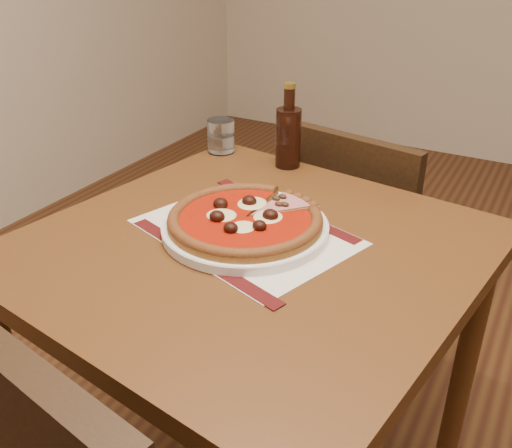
{
  "coord_description": "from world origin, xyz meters",
  "views": [
    {
      "loc": [
        -0.28,
        -0.55,
        1.29
      ],
      "look_at": [
        -0.75,
        0.29,
        0.78
      ],
      "focal_mm": 40.0,
      "sensor_mm": 36.0,
      "label": 1
    }
  ],
  "objects_px": {
    "table": "(251,287)",
    "bottle": "(288,135)",
    "pizza": "(245,219)",
    "plate": "(245,228)",
    "chair_far": "(361,243)",
    "water_glass": "(221,136)"
  },
  "relations": [
    {
      "from": "bottle",
      "to": "water_glass",
      "type": "bearing_deg",
      "value": 178.75
    },
    {
      "from": "table",
      "to": "bottle",
      "type": "relative_size",
      "value": 4.37
    },
    {
      "from": "chair_far",
      "to": "bottle",
      "type": "distance_m",
      "value": 0.44
    },
    {
      "from": "plate",
      "to": "pizza",
      "type": "height_order",
      "value": "pizza"
    },
    {
      "from": "water_glass",
      "to": "bottle",
      "type": "distance_m",
      "value": 0.2
    },
    {
      "from": "water_glass",
      "to": "bottle",
      "type": "relative_size",
      "value": 0.42
    },
    {
      "from": "table",
      "to": "pizza",
      "type": "distance_m",
      "value": 0.14
    },
    {
      "from": "pizza",
      "to": "plate",
      "type": "bearing_deg",
      "value": 71.02
    },
    {
      "from": "table",
      "to": "water_glass",
      "type": "relative_size",
      "value": 10.49
    },
    {
      "from": "table",
      "to": "bottle",
      "type": "xyz_separation_m",
      "value": [
        -0.11,
        0.38,
        0.18
      ]
    },
    {
      "from": "plate",
      "to": "bottle",
      "type": "xyz_separation_m",
      "value": [
        -0.08,
        0.35,
        0.07
      ]
    },
    {
      "from": "plate",
      "to": "water_glass",
      "type": "distance_m",
      "value": 0.45
    },
    {
      "from": "table",
      "to": "plate",
      "type": "relative_size",
      "value": 2.79
    },
    {
      "from": "pizza",
      "to": "water_glass",
      "type": "distance_m",
      "value": 0.45
    },
    {
      "from": "chair_far",
      "to": "water_glass",
      "type": "relative_size",
      "value": 9.44
    },
    {
      "from": "table",
      "to": "bottle",
      "type": "height_order",
      "value": "bottle"
    },
    {
      "from": "table",
      "to": "chair_far",
      "type": "relative_size",
      "value": 1.11
    },
    {
      "from": "table",
      "to": "water_glass",
      "type": "height_order",
      "value": "water_glass"
    },
    {
      "from": "table",
      "to": "water_glass",
      "type": "bearing_deg",
      "value": 128.76
    },
    {
      "from": "bottle",
      "to": "chair_far",
      "type": "bearing_deg",
      "value": 54.74
    },
    {
      "from": "table",
      "to": "plate",
      "type": "xyz_separation_m",
      "value": [
        -0.03,
        0.03,
        0.11
      ]
    },
    {
      "from": "water_glass",
      "to": "table",
      "type": "bearing_deg",
      "value": -51.24
    }
  ]
}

